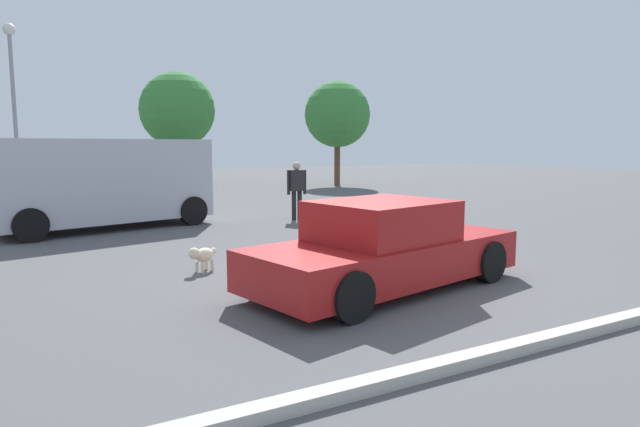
# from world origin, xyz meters

# --- Properties ---
(ground_plane) EXTENTS (80.00, 80.00, 0.00)m
(ground_plane) POSITION_xyz_m (0.00, 0.00, 0.00)
(ground_plane) COLOR #515154
(sedan_foreground) EXTENTS (4.65, 2.59, 1.31)m
(sedan_foreground) POSITION_xyz_m (-0.20, -0.30, 0.60)
(sedan_foreground) COLOR maroon
(sedan_foreground) RESTS_ON ground_plane
(dog) EXTENTS (0.55, 0.40, 0.44)m
(dog) POSITION_xyz_m (-2.24, 2.05, 0.28)
(dog) COLOR beige
(dog) RESTS_ON ground_plane
(van_white) EXTENTS (5.49, 3.20, 2.26)m
(van_white) POSITION_xyz_m (-2.97, 8.01, 1.22)
(van_white) COLOR #B2B7C1
(van_white) RESTS_ON ground_plane
(pedestrian) EXTENTS (0.56, 0.30, 1.64)m
(pedestrian) POSITION_xyz_m (2.03, 7.03, 0.97)
(pedestrian) COLOR black
(pedestrian) RESTS_ON ground_plane
(parking_curb) EXTENTS (9.61, 0.20, 0.12)m
(parking_curb) POSITION_xyz_m (0.00, -3.05, 0.06)
(parking_curb) COLOR #B7B2A8
(parking_curb) RESTS_ON ground_plane
(light_post_near) EXTENTS (0.44, 0.44, 6.53)m
(light_post_near) POSITION_xyz_m (-4.79, 16.80, 4.42)
(light_post_near) COLOR gray
(light_post_near) RESTS_ON ground_plane
(tree_back_left) EXTENTS (3.38, 3.38, 5.36)m
(tree_back_left) POSITION_xyz_m (9.80, 17.81, 3.66)
(tree_back_left) COLOR brown
(tree_back_left) RESTS_ON ground_plane
(tree_back_right) EXTENTS (3.92, 3.92, 5.90)m
(tree_back_right) POSITION_xyz_m (2.74, 22.39, 3.93)
(tree_back_right) COLOR brown
(tree_back_right) RESTS_ON ground_plane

